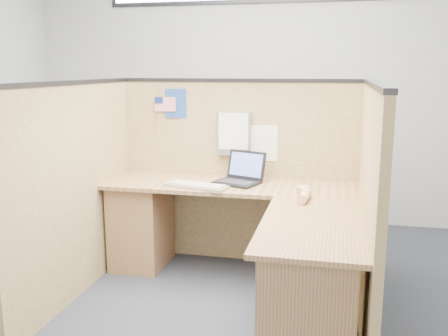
% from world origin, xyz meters
% --- Properties ---
extents(floor, '(5.00, 5.00, 0.00)m').
position_xyz_m(floor, '(0.00, 0.00, 0.00)').
color(floor, '#1F232C').
rests_on(floor, ground).
extents(wall_back, '(5.00, 0.00, 5.00)m').
position_xyz_m(wall_back, '(0.00, 2.25, 1.40)').
color(wall_back, '#AAADAF').
rests_on(wall_back, floor).
extents(cubicle_partitions, '(2.06, 1.83, 1.53)m').
position_xyz_m(cubicle_partitions, '(0.00, 0.43, 0.77)').
color(cubicle_partitions, olive).
rests_on(cubicle_partitions, floor).
extents(l_desk, '(1.95, 1.75, 0.73)m').
position_xyz_m(l_desk, '(0.18, 0.29, 0.39)').
color(l_desk, brown).
rests_on(l_desk, floor).
extents(laptop, '(0.39, 0.41, 0.24)m').
position_xyz_m(laptop, '(0.05, 0.75, 0.79)').
color(laptop, black).
rests_on(laptop, l_desk).
extents(keyboard, '(0.51, 0.28, 0.03)m').
position_xyz_m(keyboard, '(-0.22, 0.49, 0.75)').
color(keyboard, gray).
rests_on(keyboard, l_desk).
extents(mouse, '(0.10, 0.07, 0.04)m').
position_xyz_m(mouse, '(0.58, 0.48, 0.75)').
color(mouse, silver).
rests_on(mouse, l_desk).
extents(hand_forearm, '(0.10, 0.35, 0.07)m').
position_xyz_m(hand_forearm, '(0.59, 0.35, 0.76)').
color(hand_forearm, tan).
rests_on(hand_forearm, l_desk).
extents(blue_poster, '(0.18, 0.02, 0.24)m').
position_xyz_m(blue_poster, '(-0.53, 0.97, 1.32)').
color(blue_poster, navy).
rests_on(blue_poster, cubicle_partitions).
extents(american_flag, '(0.19, 0.01, 0.32)m').
position_xyz_m(american_flag, '(-0.64, 0.96, 1.31)').
color(american_flag, olive).
rests_on(american_flag, cubicle_partitions).
extents(file_holder, '(0.28, 0.05, 0.35)m').
position_xyz_m(file_holder, '(-0.03, 0.94, 1.09)').
color(file_holder, slate).
rests_on(file_holder, cubicle_partitions).
extents(paper_left, '(0.21, 0.03, 0.27)m').
position_xyz_m(paper_left, '(0.05, 0.97, 1.06)').
color(paper_left, white).
rests_on(paper_left, cubicle_partitions).
extents(paper_right, '(0.23, 0.01, 0.29)m').
position_xyz_m(paper_right, '(0.21, 0.97, 1.01)').
color(paper_right, white).
rests_on(paper_right, cubicle_partitions).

